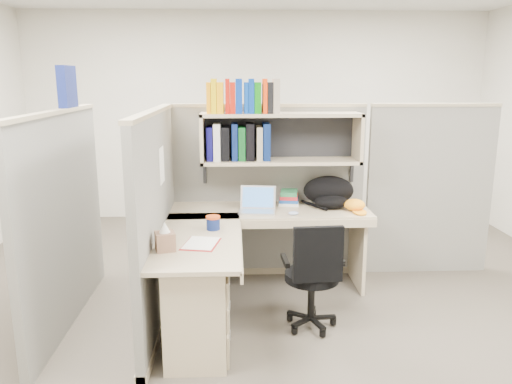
{
  "coord_description": "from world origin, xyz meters",
  "views": [
    {
      "loc": [
        -0.31,
        -3.66,
        1.86
      ],
      "look_at": [
        -0.14,
        0.25,
        0.96
      ],
      "focal_mm": 35.0,
      "sensor_mm": 36.0,
      "label": 1
    }
  ],
  "objects_px": {
    "snack_canister": "(213,222)",
    "task_chair": "(312,292)",
    "laptop": "(257,200)",
    "desk": "(222,279)",
    "backpack": "(330,192)"
  },
  "relations": [
    {
      "from": "snack_canister",
      "to": "task_chair",
      "type": "distance_m",
      "value": 0.91
    },
    {
      "from": "laptop",
      "to": "task_chair",
      "type": "xyz_separation_m",
      "value": [
        0.38,
        -0.7,
        -0.54
      ]
    },
    {
      "from": "desk",
      "to": "snack_canister",
      "type": "xyz_separation_m",
      "value": [
        -0.07,
        0.27,
        0.35
      ]
    },
    {
      "from": "laptop",
      "to": "task_chair",
      "type": "relative_size",
      "value": 0.36
    },
    {
      "from": "task_chair",
      "to": "backpack",
      "type": "bearing_deg",
      "value": 72.38
    },
    {
      "from": "laptop",
      "to": "snack_canister",
      "type": "distance_m",
      "value": 0.6
    },
    {
      "from": "backpack",
      "to": "laptop",
      "type": "bearing_deg",
      "value": -177.52
    },
    {
      "from": "backpack",
      "to": "snack_canister",
      "type": "bearing_deg",
      "value": -159.31
    },
    {
      "from": "desk",
      "to": "snack_canister",
      "type": "distance_m",
      "value": 0.44
    },
    {
      "from": "desk",
      "to": "snack_canister",
      "type": "bearing_deg",
      "value": 103.72
    },
    {
      "from": "backpack",
      "to": "task_chair",
      "type": "xyz_separation_m",
      "value": [
        -0.28,
        -0.87,
        -0.56
      ]
    },
    {
      "from": "desk",
      "to": "task_chair",
      "type": "xyz_separation_m",
      "value": [
        0.67,
        0.05,
        -0.14
      ]
    },
    {
      "from": "snack_canister",
      "to": "backpack",
      "type": "bearing_deg",
      "value": 32.69
    },
    {
      "from": "backpack",
      "to": "task_chair",
      "type": "relative_size",
      "value": 0.53
    },
    {
      "from": "snack_canister",
      "to": "laptop",
      "type": "bearing_deg",
      "value": 53.48
    }
  ]
}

